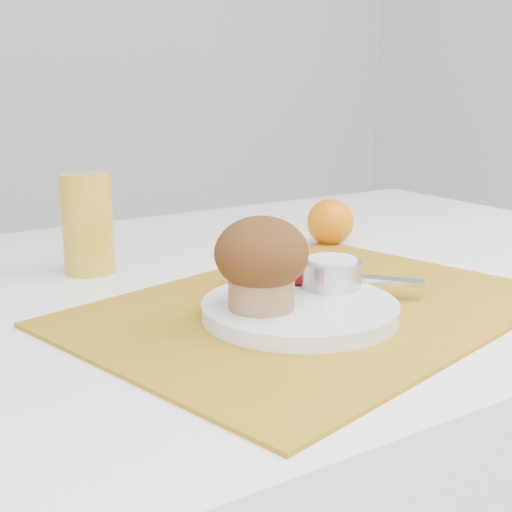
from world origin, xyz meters
TOP-DOWN VIEW (x-y plane):
  - placemat at (-0.04, -0.10)m, footprint 0.55×0.46m
  - plate at (-0.07, -0.12)m, footprint 0.25×0.25m
  - ramekin at (-0.01, -0.10)m, footprint 0.07×0.07m
  - cream at (-0.01, -0.10)m, footprint 0.07×0.07m
  - raspberry_near at (-0.04, -0.08)m, footprint 0.02×0.02m
  - raspberry_far at (-0.04, -0.07)m, footprint 0.02×0.02m
  - butter_knife at (0.00, -0.07)m, footprint 0.15×0.18m
  - orange at (0.16, 0.12)m, footprint 0.07×0.07m
  - juice_glass at (-0.18, 0.17)m, footprint 0.08×0.08m
  - muffin at (-0.11, -0.12)m, footprint 0.09×0.09m

SIDE VIEW (x-z plane):
  - placemat at x=-0.04m, z-range 0.75..0.75m
  - plate at x=-0.07m, z-range 0.75..0.77m
  - butter_knife at x=0.00m, z-range 0.77..0.78m
  - raspberry_near at x=-0.04m, z-range 0.77..0.79m
  - raspberry_far at x=-0.04m, z-range 0.77..0.79m
  - orange at x=0.16m, z-range 0.75..0.82m
  - ramekin at x=-0.01m, z-range 0.77..0.80m
  - cream at x=-0.01m, z-range 0.80..0.80m
  - juice_glass at x=-0.18m, z-range 0.75..0.87m
  - muffin at x=-0.11m, z-range 0.77..0.86m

